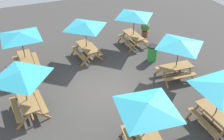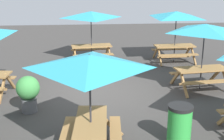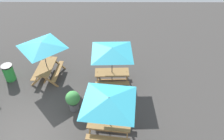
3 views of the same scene
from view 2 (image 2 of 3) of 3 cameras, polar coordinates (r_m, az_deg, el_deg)
The scene contains 7 objects.
ground_plane at distance 10.88m, azimuth -2.73°, elevation -3.73°, with size 29.39×29.39×0.00m, color #3D3A38.
picnic_table_3 at distance 14.29m, azimuth 11.67°, elevation 9.25°, with size 2.83×2.83×2.34m.
picnic_table_4 at distance 6.51m, azimuth -4.13°, elevation 0.18°, with size 2.14×2.14×2.34m.
picnic_table_5 at distance 10.92m, azimuth 16.57°, elevation 6.49°, with size 2.20×2.20×2.34m.
picnic_table_6 at distance 14.03m, azimuth -3.87°, elevation 9.42°, with size 2.21×2.21×2.34m.
trash_bin_green at distance 7.61m, azimuth 12.23°, elevation -9.72°, with size 0.59×0.59×0.98m.
potted_plant_0 at distance 9.34m, azimuth -15.08°, elevation -3.78°, with size 0.68×0.68×1.09m.
Camera 2 is at (-0.36, -10.16, 3.90)m, focal length 50.00 mm.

